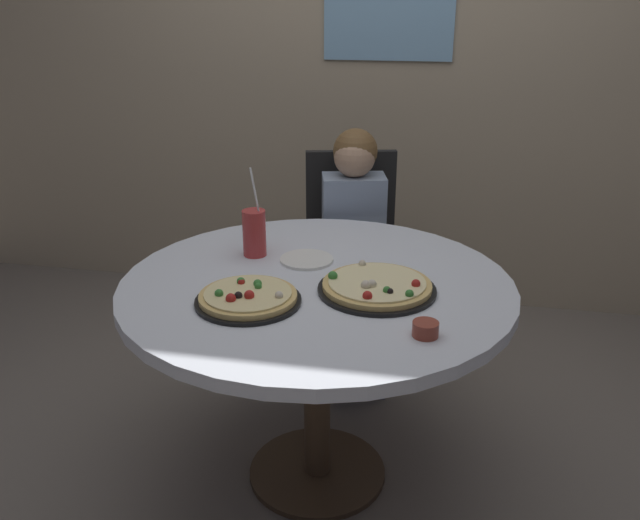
{
  "coord_description": "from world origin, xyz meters",
  "views": [
    {
      "loc": [
        0.38,
        -1.87,
        1.59
      ],
      "look_at": [
        0.0,
        0.05,
        0.8
      ],
      "focal_mm": 37.27,
      "sensor_mm": 36.0,
      "label": 1
    }
  ],
  "objects_px": {
    "chair_wooden": "(351,248)",
    "pizza_cheese": "(248,298)",
    "soda_cup": "(254,233)",
    "plate_small": "(307,260)",
    "dining_table": "(317,308)",
    "diner_child": "(354,273)",
    "pizza_veggie": "(377,287)",
    "sauce_bowl": "(425,329)"
  },
  "relations": [
    {
      "from": "pizza_cheese",
      "to": "sauce_bowl",
      "type": "bearing_deg",
      "value": -11.21
    },
    {
      "from": "dining_table",
      "to": "pizza_veggie",
      "type": "xyz_separation_m",
      "value": [
        0.19,
        -0.05,
        0.11
      ]
    },
    {
      "from": "dining_table",
      "to": "diner_child",
      "type": "relative_size",
      "value": 1.14
    },
    {
      "from": "soda_cup",
      "to": "plate_small",
      "type": "bearing_deg",
      "value": -6.34
    },
    {
      "from": "diner_child",
      "to": "pizza_cheese",
      "type": "xyz_separation_m",
      "value": [
        -0.18,
        -0.9,
        0.28
      ]
    },
    {
      "from": "diner_child",
      "to": "dining_table",
      "type": "bearing_deg",
      "value": -91.43
    },
    {
      "from": "pizza_veggie",
      "to": "pizza_cheese",
      "type": "distance_m",
      "value": 0.39
    },
    {
      "from": "pizza_cheese",
      "to": "plate_small",
      "type": "bearing_deg",
      "value": 74.49
    },
    {
      "from": "dining_table",
      "to": "pizza_veggie",
      "type": "distance_m",
      "value": 0.23
    },
    {
      "from": "pizza_veggie",
      "to": "soda_cup",
      "type": "xyz_separation_m",
      "value": [
        -0.45,
        0.22,
        0.06
      ]
    },
    {
      "from": "sauce_bowl",
      "to": "pizza_cheese",
      "type": "bearing_deg",
      "value": 168.79
    },
    {
      "from": "pizza_veggie",
      "to": "soda_cup",
      "type": "bearing_deg",
      "value": 153.58
    },
    {
      "from": "chair_wooden",
      "to": "soda_cup",
      "type": "relative_size",
      "value": 3.09
    },
    {
      "from": "pizza_cheese",
      "to": "soda_cup",
      "type": "xyz_separation_m",
      "value": [
        -0.09,
        0.37,
        0.06
      ]
    },
    {
      "from": "dining_table",
      "to": "pizza_veggie",
      "type": "height_order",
      "value": "pizza_veggie"
    },
    {
      "from": "diner_child",
      "to": "plate_small",
      "type": "bearing_deg",
      "value": -98.77
    },
    {
      "from": "chair_wooden",
      "to": "plate_small",
      "type": "xyz_separation_m",
      "value": [
        -0.05,
        -0.72,
        0.22
      ]
    },
    {
      "from": "diner_child",
      "to": "plate_small",
      "type": "distance_m",
      "value": 0.62
    },
    {
      "from": "sauce_bowl",
      "to": "plate_small",
      "type": "distance_m",
      "value": 0.62
    },
    {
      "from": "soda_cup",
      "to": "plate_small",
      "type": "height_order",
      "value": "soda_cup"
    },
    {
      "from": "dining_table",
      "to": "plate_small",
      "type": "relative_size",
      "value": 6.87
    },
    {
      "from": "diner_child",
      "to": "soda_cup",
      "type": "bearing_deg",
      "value": -117.27
    },
    {
      "from": "dining_table",
      "to": "sauce_bowl",
      "type": "height_order",
      "value": "sauce_bowl"
    },
    {
      "from": "plate_small",
      "to": "dining_table",
      "type": "bearing_deg",
      "value": -66.65
    },
    {
      "from": "chair_wooden",
      "to": "dining_table",
      "type": "bearing_deg",
      "value": -88.62
    },
    {
      "from": "pizza_veggie",
      "to": "chair_wooden",
      "type": "bearing_deg",
      "value": 103.09
    },
    {
      "from": "dining_table",
      "to": "sauce_bowl",
      "type": "xyz_separation_m",
      "value": [
        0.35,
        -0.3,
        0.11
      ]
    },
    {
      "from": "pizza_cheese",
      "to": "plate_small",
      "type": "xyz_separation_m",
      "value": [
        0.1,
        0.35,
        -0.01
      ]
    },
    {
      "from": "pizza_veggie",
      "to": "diner_child",
      "type": "bearing_deg",
      "value": 103.29
    },
    {
      "from": "dining_table",
      "to": "soda_cup",
      "type": "xyz_separation_m",
      "value": [
        -0.25,
        0.18,
        0.18
      ]
    },
    {
      "from": "sauce_bowl",
      "to": "pizza_veggie",
      "type": "bearing_deg",
      "value": 121.94
    },
    {
      "from": "diner_child",
      "to": "soda_cup",
      "type": "distance_m",
      "value": 0.69
    },
    {
      "from": "diner_child",
      "to": "sauce_bowl",
      "type": "bearing_deg",
      "value": -71.52
    },
    {
      "from": "diner_child",
      "to": "pizza_cheese",
      "type": "height_order",
      "value": "diner_child"
    },
    {
      "from": "chair_wooden",
      "to": "plate_small",
      "type": "distance_m",
      "value": 0.76
    },
    {
      "from": "pizza_cheese",
      "to": "sauce_bowl",
      "type": "height_order",
      "value": "pizza_cheese"
    },
    {
      "from": "dining_table",
      "to": "soda_cup",
      "type": "relative_size",
      "value": 4.03
    },
    {
      "from": "chair_wooden",
      "to": "pizza_cheese",
      "type": "bearing_deg",
      "value": -97.59
    },
    {
      "from": "soda_cup",
      "to": "plate_small",
      "type": "xyz_separation_m",
      "value": [
        0.19,
        -0.02,
        -0.08
      ]
    },
    {
      "from": "pizza_cheese",
      "to": "dining_table",
      "type": "bearing_deg",
      "value": 50.25
    },
    {
      "from": "dining_table",
      "to": "diner_child",
      "type": "distance_m",
      "value": 0.72
    },
    {
      "from": "chair_wooden",
      "to": "sauce_bowl",
      "type": "distance_m",
      "value": 1.26
    }
  ]
}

